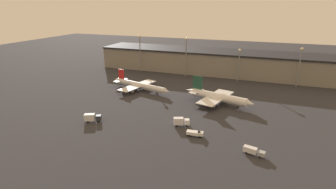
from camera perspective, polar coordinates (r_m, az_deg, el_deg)
ground at (r=121.73m, az=1.79°, el=-5.99°), size 600.00×600.00×0.00m
terminal_building at (r=210.20m, az=10.57°, el=7.02°), size 187.47×31.51×17.51m
airplane_0 at (r=166.02m, az=-6.20°, el=1.98°), size 44.69×29.53×11.29m
airplane_1 at (r=144.33m, az=10.80°, el=-0.58°), size 39.82×29.89×13.75m
service_vehicle_0 at (r=117.39m, az=2.80°, el=-5.87°), size 7.37×4.83×3.83m
service_vehicle_1 at (r=109.41m, az=5.91°, el=-8.36°), size 7.02×3.06×2.82m
service_vehicle_2 at (r=126.07m, az=-16.19°, el=-4.83°), size 7.78×5.33×3.84m
service_vehicle_3 at (r=101.08m, az=18.06°, el=-11.59°), size 7.95×3.82×2.78m
lamp_post_0 at (r=208.14m, az=-6.11°, el=9.70°), size 1.80×1.80×28.88m
lamp_post_1 at (r=194.49m, az=3.95°, el=9.09°), size 1.80×1.80×28.77m
lamp_post_2 at (r=188.00m, az=15.19°, el=7.12°), size 1.80×1.80×22.86m
lamp_post_3 at (r=188.15m, az=26.79°, el=6.26°), size 1.80×1.80×25.85m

